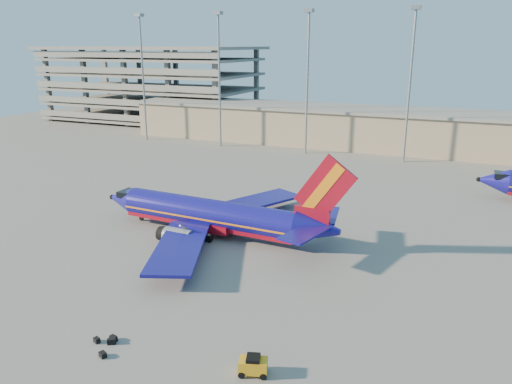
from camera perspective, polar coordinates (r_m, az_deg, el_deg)
ground at (r=62.69m, az=-3.07°, el=-3.99°), size 220.00×220.00×0.00m
terminal_building at (r=113.05m, az=14.94°, el=6.98°), size 122.00×16.00×8.50m
parking_garage at (r=154.68m, az=-11.74°, el=12.38°), size 62.00×32.00×21.40m
light_mast_row at (r=100.85m, az=11.51°, el=13.69°), size 101.60×1.60×28.65m
aircraft_main at (r=59.61m, az=-4.70°, el=-2.69°), size 33.02×31.73×11.18m
baggage_tug at (r=36.32m, az=-0.32°, el=-19.17°), size 2.24×1.73×1.42m
luggage_pile at (r=40.98m, az=-16.69°, el=-16.26°), size 2.29×2.53×0.46m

